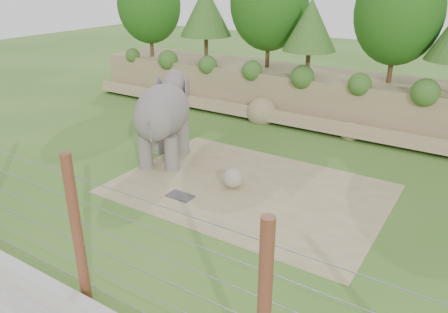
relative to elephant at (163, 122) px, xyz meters
The scene contains 8 objects.
ground 5.58m from the elephant, 40.89° to the right, with size 90.00×90.00×0.00m, color #34651F.
back_embankment 10.53m from the elephant, 63.52° to the left, with size 30.00×5.52×8.77m.
dirt_patch 4.85m from the elephant, ahead, with size 10.00×7.00×0.02m, color #957D56.
drain_grate 3.96m from the elephant, 41.68° to the right, with size 1.00×0.60×0.03m, color #262628.
elephant is the anchor object (origin of this frame).
stone_ball 4.18m from the elephant, 10.00° to the right, with size 0.80×0.80×0.80m, color gray.
retaining_wall 9.48m from the elephant, 64.70° to the right, with size 26.00×0.35×0.50m, color #A9A89C.
barrier_fence 8.92m from the elephant, 63.33° to the right, with size 20.26×0.26×4.00m.
Camera 1 is at (7.69, -10.07, 7.67)m, focal length 35.00 mm.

